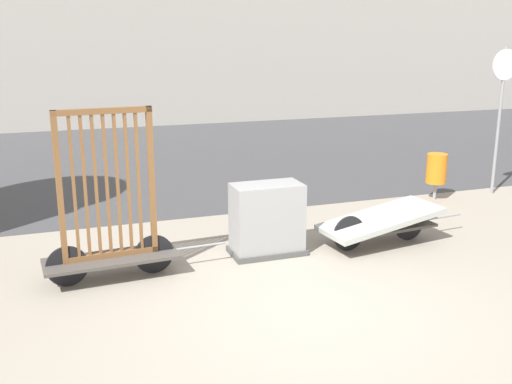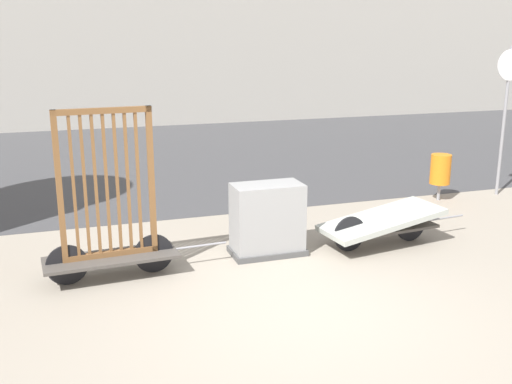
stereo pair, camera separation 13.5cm
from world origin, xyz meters
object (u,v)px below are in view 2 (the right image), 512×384
(bike_cart_with_bedframe, at_px, (110,224))
(bike_cart_with_mattress, at_px, (382,223))
(sign_post, at_px, (506,100))
(trash_bin, at_px, (440,170))
(utility_cabinet, at_px, (267,222))

(bike_cart_with_bedframe, bearing_deg, bike_cart_with_mattress, -3.69)
(bike_cart_with_bedframe, height_order, bike_cart_with_mattress, bike_cart_with_bedframe)
(bike_cart_with_bedframe, xyz_separation_m, sign_post, (7.49, 1.88, 1.10))
(bike_cart_with_bedframe, relative_size, trash_bin, 2.73)
(utility_cabinet, bearing_deg, bike_cart_with_bedframe, -174.31)
(utility_cabinet, xyz_separation_m, sign_post, (5.33, 1.67, 1.36))
(utility_cabinet, bearing_deg, sign_post, 17.38)
(bike_cart_with_bedframe, xyz_separation_m, utility_cabinet, (2.16, 0.22, -0.26))
(bike_cart_with_bedframe, height_order, sign_post, sign_post)
(bike_cart_with_bedframe, bearing_deg, sign_post, 10.43)
(utility_cabinet, height_order, sign_post, sign_post)
(trash_bin, bearing_deg, sign_post, -0.34)
(bike_cart_with_bedframe, relative_size, bike_cart_with_mattress, 0.97)
(trash_bin, bearing_deg, utility_cabinet, -157.28)
(bike_cart_with_mattress, distance_m, sign_post, 4.35)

